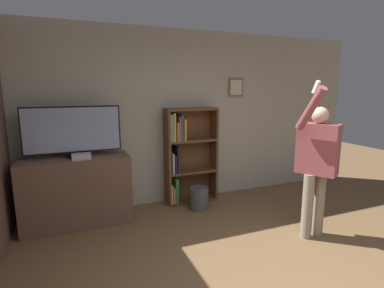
{
  "coord_description": "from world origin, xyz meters",
  "views": [
    {
      "loc": [
        -1.56,
        -1.57,
        1.81
      ],
      "look_at": [
        -0.22,
        1.74,
        1.14
      ],
      "focal_mm": 28.0,
      "sensor_mm": 36.0,
      "label": 1
    }
  ],
  "objects_px": {
    "waste_bin": "(199,198)",
    "person": "(317,160)",
    "television": "(73,131)",
    "game_console": "(81,157)",
    "bookshelf": "(186,154)"
  },
  "relations": [
    {
      "from": "waste_bin",
      "to": "person",
      "type": "bearing_deg",
      "value": -53.78
    },
    {
      "from": "person",
      "to": "waste_bin",
      "type": "height_order",
      "value": "person"
    },
    {
      "from": "television",
      "to": "waste_bin",
      "type": "xyz_separation_m",
      "value": [
        1.71,
        -0.2,
        -1.1
      ]
    },
    {
      "from": "television",
      "to": "game_console",
      "type": "bearing_deg",
      "value": -63.9
    },
    {
      "from": "game_console",
      "to": "person",
      "type": "bearing_deg",
      "value": -27.59
    },
    {
      "from": "person",
      "to": "waste_bin",
      "type": "distance_m",
      "value": 1.81
    },
    {
      "from": "game_console",
      "to": "television",
      "type": "bearing_deg",
      "value": 116.1
    },
    {
      "from": "bookshelf",
      "to": "person",
      "type": "bearing_deg",
      "value": -58.34
    },
    {
      "from": "television",
      "to": "game_console",
      "type": "height_order",
      "value": "television"
    },
    {
      "from": "game_console",
      "to": "waste_bin",
      "type": "relative_size",
      "value": 0.69
    },
    {
      "from": "game_console",
      "to": "person",
      "type": "xyz_separation_m",
      "value": [
        2.58,
        -1.35,
        0.02
      ]
    },
    {
      "from": "bookshelf",
      "to": "waste_bin",
      "type": "bearing_deg",
      "value": -78.9
    },
    {
      "from": "television",
      "to": "person",
      "type": "relative_size",
      "value": 0.64
    },
    {
      "from": "game_console",
      "to": "bookshelf",
      "type": "height_order",
      "value": "bookshelf"
    },
    {
      "from": "bookshelf",
      "to": "waste_bin",
      "type": "relative_size",
      "value": 4.5
    }
  ]
}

